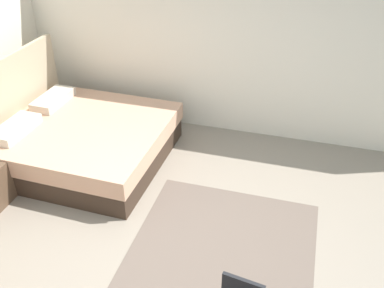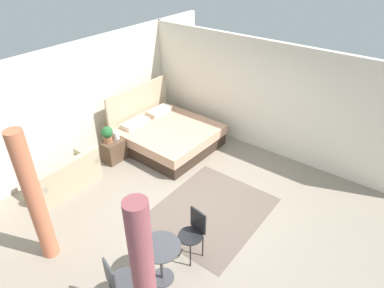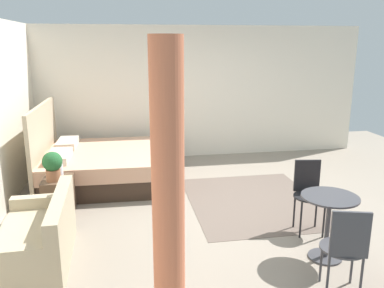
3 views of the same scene
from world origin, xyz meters
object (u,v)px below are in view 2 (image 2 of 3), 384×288
Objects in this scene: vase at (116,135)px; balcony_table at (161,257)px; cafe_chair_near_window at (194,230)px; bed at (167,135)px; potted_plant at (107,134)px; cafe_chair_near_couch at (118,280)px; nightstand at (114,150)px; couch at (65,177)px.

balcony_table is at bearing -121.69° from vase.
vase is 0.20× the size of cafe_chair_near_window.
balcony_table is at bearing -140.34° from bed.
potted_plant reaches higher than cafe_chair_near_couch.
nightstand is 0.36m from vase.
bed is 2.41× the size of cafe_chair_near_window.
vase is at bearing 152.28° from bed.
cafe_chair_near_couch is at bearing -130.51° from nightstand.
couch is 3.55× the size of potted_plant.
bed reaches higher than cafe_chair_near_window.
vase is 0.24× the size of balcony_table.
bed is at bearing 48.25° from cafe_chair_near_window.
bed is 1.51m from potted_plant.
cafe_chair_near_couch is (-2.33, -2.88, -0.20)m from potted_plant.
balcony_table reaches higher than vase.
potted_plant is at bearing 0.12° from couch.
potted_plant is at bearing 172.96° from vase.
cafe_chair_near_window is (0.69, -0.10, 0.04)m from balcony_table.
cafe_chair_near_window is at bearing -8.22° from balcony_table.
vase is (-1.10, 0.58, 0.30)m from bed.
balcony_table is (-1.76, -3.04, 0.25)m from nightstand.
bed reaches higher than couch.
potted_plant is at bearing 162.39° from nightstand.
balcony_table is at bearing -16.26° from cafe_chair_near_couch.
potted_plant reaches higher than couch.
vase is (0.12, 0.00, 0.34)m from nightstand.
couch is at bearing 94.50° from cafe_chair_near_window.
bed reaches higher than vase.
cafe_chair_near_window is 1.39m from cafe_chair_near_couch.
nightstand is 3.52m from balcony_table.
bed reaches higher than potted_plant.
cafe_chair_near_couch is at bearing 163.74° from balcony_table.
couch is 1.95× the size of balcony_table.
vase is at bearing -0.97° from couch.
vase is at bearing 58.31° from balcony_table.
couch is 1.58× the size of cafe_chair_near_couch.
potted_plant reaches higher than balcony_table.
nightstand is at bearing 49.49° from cafe_chair_near_couch.
couch is 1.58× the size of cafe_chair_near_window.
nightstand is at bearing 154.83° from bed.
nightstand is 1.38× the size of potted_plant.
potted_plant is at bearing 61.62° from balcony_table.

